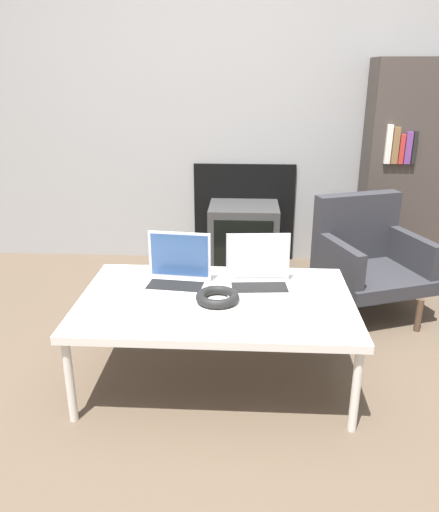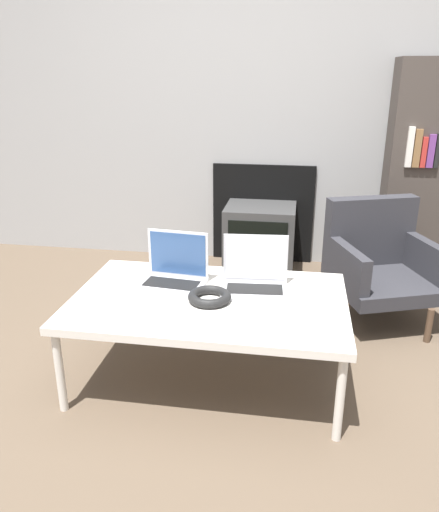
{
  "view_description": "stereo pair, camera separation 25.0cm",
  "coord_description": "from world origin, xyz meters",
  "px_view_note": "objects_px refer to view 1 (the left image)",
  "views": [
    {
      "loc": [
        0.13,
        -1.66,
        1.38
      ],
      "look_at": [
        0.0,
        0.69,
        0.51
      ],
      "focal_mm": 35.0,
      "sensor_mm": 36.0,
      "label": 1
    },
    {
      "loc": [
        0.38,
        -1.63,
        1.38
      ],
      "look_at": [
        0.0,
        0.69,
        0.51
      ],
      "focal_mm": 35.0,
      "sensor_mm": 36.0,
      "label": 2
    }
  ],
  "objects_px": {
    "laptop_left": "(177,274)",
    "armchair": "(366,253)",
    "laptop_right": "(259,276)",
    "tv": "(243,237)",
    "headphones": "(217,297)",
    "phone": "(263,327)"
  },
  "relations": [
    {
      "from": "laptop_right",
      "to": "tv",
      "type": "xyz_separation_m",
      "value": [
        -0.08,
        1.28,
        -0.23
      ]
    },
    {
      "from": "tv",
      "to": "armchair",
      "type": "distance_m",
      "value": 0.96
    },
    {
      "from": "laptop_right",
      "to": "laptop_left",
      "type": "bearing_deg",
      "value": 175.38
    },
    {
      "from": "laptop_left",
      "to": "laptop_right",
      "type": "xyz_separation_m",
      "value": [
        0.39,
        0.0,
        0.0
      ]
    },
    {
      "from": "headphones",
      "to": "laptop_left",
      "type": "bearing_deg",
      "value": 140.39
    },
    {
      "from": "laptop_right",
      "to": "phone",
      "type": "height_order",
      "value": "laptop_right"
    },
    {
      "from": "laptop_left",
      "to": "tv",
      "type": "bearing_deg",
      "value": 82.36
    },
    {
      "from": "laptop_right",
      "to": "headphones",
      "type": "bearing_deg",
      "value": -142.55
    },
    {
      "from": "armchair",
      "to": "laptop_right",
      "type": "bearing_deg",
      "value": -154.3
    },
    {
      "from": "laptop_left",
      "to": "armchair",
      "type": "height_order",
      "value": "armchair"
    },
    {
      "from": "headphones",
      "to": "armchair",
      "type": "relative_size",
      "value": 0.28
    },
    {
      "from": "phone",
      "to": "armchair",
      "type": "xyz_separation_m",
      "value": [
        0.65,
        1.09,
        -0.07
      ]
    },
    {
      "from": "tv",
      "to": "laptop_left",
      "type": "bearing_deg",
      "value": -103.49
    },
    {
      "from": "headphones",
      "to": "armchair",
      "type": "bearing_deg",
      "value": 45.03
    },
    {
      "from": "tv",
      "to": "armchair",
      "type": "bearing_deg",
      "value": -39.05
    },
    {
      "from": "laptop_right",
      "to": "phone",
      "type": "bearing_deg",
      "value": -93.35
    },
    {
      "from": "laptop_right",
      "to": "headphones",
      "type": "distance_m",
      "value": 0.25
    },
    {
      "from": "tv",
      "to": "armchair",
      "type": "relative_size",
      "value": 0.71
    },
    {
      "from": "laptop_right",
      "to": "armchair",
      "type": "bearing_deg",
      "value": 41.18
    },
    {
      "from": "laptop_right",
      "to": "tv",
      "type": "height_order",
      "value": "laptop_right"
    },
    {
      "from": "headphones",
      "to": "laptop_right",
      "type": "bearing_deg",
      "value": 42.08
    },
    {
      "from": "headphones",
      "to": "phone",
      "type": "distance_m",
      "value": 0.31
    }
  ]
}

